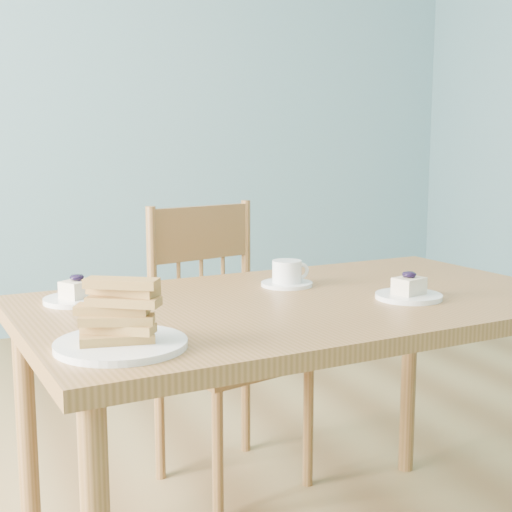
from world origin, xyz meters
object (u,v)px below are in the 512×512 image
at_px(dining_chair, 225,342).
at_px(dining_table, 304,327).
at_px(biscotti_plate, 120,325).
at_px(coffee_cup, 287,275).
at_px(cheesecake_plate_far, 78,295).
at_px(cheesecake_plate_near, 409,292).

bearing_deg(dining_chair, dining_table, -105.11).
bearing_deg(dining_table, biscotti_plate, -158.99).
height_order(dining_table, coffee_cup, coffee_cup).
relative_size(cheesecake_plate_far, coffee_cup, 1.18).
distance_m(dining_chair, cheesecake_plate_near, 0.75).
height_order(cheesecake_plate_near, coffee_cup, same).
bearing_deg(cheesecake_plate_far, coffee_cup, -1.88).
bearing_deg(dining_table, coffee_cup, 74.67).
bearing_deg(dining_table, cheesecake_plate_far, 156.38).
height_order(dining_chair, biscotti_plate, dining_chair).
height_order(coffee_cup, biscotti_plate, biscotti_plate).
relative_size(dining_chair, coffee_cup, 6.60).
distance_m(dining_table, coffee_cup, 0.19).
bearing_deg(dining_table, cheesecake_plate_near, -28.62).
distance_m(cheesecake_plate_far, biscotti_plate, 0.41).
distance_m(dining_table, cheesecake_plate_far, 0.54).
bearing_deg(cheesecake_plate_near, biscotti_plate, -169.04).
bearing_deg(cheesecake_plate_far, cheesecake_plate_near, -20.29).
height_order(dining_table, cheesecake_plate_far, cheesecake_plate_far).
height_order(cheesecake_plate_near, cheesecake_plate_far, same).
height_order(dining_table, dining_chair, dining_chair).
relative_size(dining_table, cheesecake_plate_far, 8.73).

